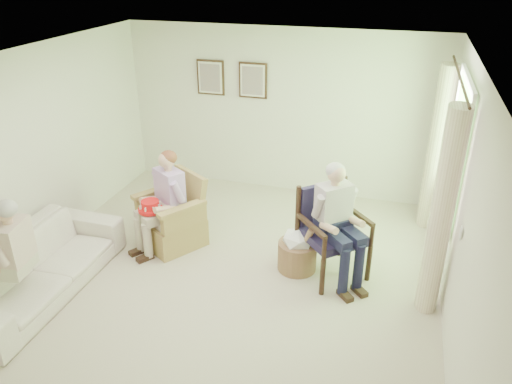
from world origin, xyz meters
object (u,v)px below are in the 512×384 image
person_wicker (166,196)px  sofa (38,267)px  red_hat (150,207)px  person_sofa (8,252)px  person_dark (334,216)px  hatbox (298,250)px  wood_armchair (335,227)px  wicker_armchair (173,222)px

person_wicker → sofa: bearing=-94.2°
red_hat → person_sofa: bearing=-119.7°
sofa → red_hat: red_hat is taller
person_dark → hatbox: bearing=129.2°
person_dark → hatbox: person_dark is taller
sofa → person_wicker: (1.00, 1.31, 0.43)m
person_sofa → hatbox: 3.24m
wood_armchair → person_dark: (-0.00, -0.18, 0.26)m
wicker_armchair → person_sofa: 2.10m
person_dark → red_hat: (-2.31, -0.08, -0.19)m
person_wicker → red_hat: size_ratio=4.21×
sofa → person_dark: size_ratio=1.60×
wood_armchair → person_wicker: size_ratio=0.83×
wicker_armchair → sofa: (-1.00, -1.44, 0.03)m
wicker_armchair → person_dark: person_dark is taller
wood_armchair → hatbox: (-0.42, -0.11, -0.32)m
person_sofa → hatbox: person_sofa is taller
wicker_armchair → person_wicker: (-0.00, -0.13, 0.45)m
person_wicker → hatbox: person_wicker is taller
wood_armchair → person_dark: 0.31m
wicker_armchair → red_hat: wicker_armchair is taller
person_sofa → sofa: bearing=170.1°
wood_armchair → person_sofa: (-3.17, -1.77, 0.16)m
person_sofa → red_hat: size_ratio=4.19×
person_wicker → red_hat: (-0.14, -0.17, -0.10)m
person_sofa → wicker_armchair: bearing=141.1°
sofa → hatbox: (2.74, 1.30, -0.06)m
wood_armchair → hatbox: size_ratio=1.54×
person_wicker → person_sofa: size_ratio=1.01×
person_wicker → hatbox: 1.81m
person_wicker → red_hat: 0.24m
person_dark → sofa: bearing=159.3°
person_sofa → person_dark: bearing=106.7°
wicker_armchair → person_wicker: size_ratio=0.73×
person_dark → person_wicker: bearing=135.9°
person_dark → person_sofa: 3.54m
hatbox → sofa: bearing=-154.7°
person_wicker → person_sofa: bearing=-87.9°
wicker_armchair → sofa: 1.75m
person_dark → hatbox: 0.72m
wicker_armchair → hatbox: bearing=28.2°
wood_armchair → sofa: (-3.17, -1.41, -0.26)m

